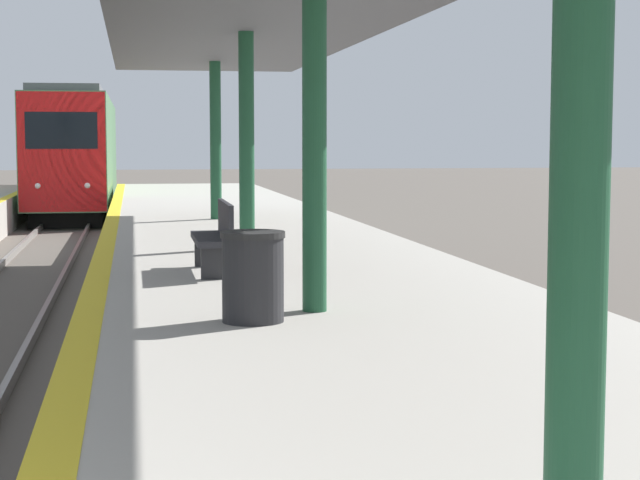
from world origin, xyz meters
TOP-DOWN VIEW (x-y plane):
  - train at (0.00, 39.60)m, footprint 2.67×18.69m
  - station_canopy at (3.89, 10.81)m, footprint 4.30×25.70m
  - trash_bin at (3.21, 7.08)m, footprint 0.62×0.62m
  - bench at (3.16, 10.94)m, footprint 0.44×1.70m

SIDE VIEW (x-z plane):
  - trash_bin at x=3.21m, z-range 1.04..1.90m
  - bench at x=3.16m, z-range 1.07..1.99m
  - train at x=0.00m, z-range 0.04..4.54m
  - station_canopy at x=3.89m, z-range 2.68..6.30m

